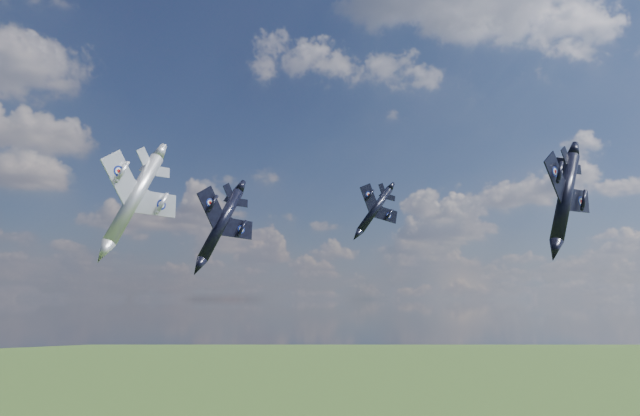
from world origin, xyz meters
TOP-DOWN VIEW (x-y plane):
  - jet_lead_navy at (-7.57, 19.95)m, footprint 11.30×14.20m
  - jet_right_navy at (14.12, -8.78)m, footprint 11.00×14.14m
  - jet_high_navy at (24.99, 31.37)m, footprint 9.98×13.31m
  - jet_left_silver at (-15.56, 25.68)m, footprint 15.21×18.49m

SIDE VIEW (x-z plane):
  - jet_lead_navy at x=-7.57m, z-range 76.66..83.61m
  - jet_right_navy at x=14.12m, z-range 78.18..84.77m
  - jet_left_silver at x=-15.56m, z-range 78.80..87.32m
  - jet_high_navy at x=24.99m, z-range 82.07..89.60m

